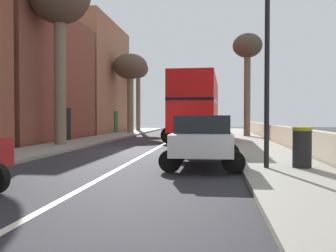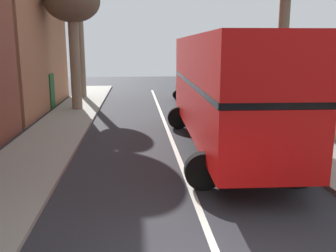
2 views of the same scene
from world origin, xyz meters
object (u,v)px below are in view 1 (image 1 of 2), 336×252
at_px(parked_car_red_right_0, 211,123).
at_px(street_tree_left_0, 130,69).
at_px(double_decker_bus, 197,105).
at_px(street_tree_right_5, 247,52).
at_px(litter_bin_right, 302,147).
at_px(lamppost_right, 267,36).
at_px(parked_car_white_right_2, 203,137).
at_px(street_tree_left_6, 138,73).

height_order(parked_car_red_right_0, street_tree_left_0, street_tree_left_0).
relative_size(double_decker_bus, street_tree_right_5, 1.44).
relative_size(street_tree_right_5, litter_bin_right, 6.67).
relative_size(lamppost_right, litter_bin_right, 5.51).
xyz_separation_m(double_decker_bus, street_tree_right_5, (3.55, 3.78, 3.99)).
bearing_deg(parked_car_white_right_2, double_decker_bus, 93.48).
xyz_separation_m(street_tree_left_0, street_tree_right_5, (10.11, -5.34, 0.41)).
xyz_separation_m(parked_car_white_right_2, street_tree_left_0, (-7.36, 22.27, 5.02)).
bearing_deg(street_tree_right_5, lamppost_right, -93.06).
xyz_separation_m(parked_car_white_right_2, street_tree_right_5, (2.75, 16.93, 5.43)).
relative_size(double_decker_bus, lamppost_right, 1.74).
bearing_deg(street_tree_left_6, parked_car_red_right_0, -17.72).
distance_m(double_decker_bus, parked_car_white_right_2, 13.25).
bearing_deg(lamppost_right, litter_bin_right, 8.25).
distance_m(parked_car_white_right_2, street_tree_right_5, 17.99).
relative_size(parked_car_white_right_2, lamppost_right, 0.68).
distance_m(parked_car_red_right_0, street_tree_left_0, 9.37).
height_order(street_tree_left_0, street_tree_right_5, street_tree_right_5).
height_order(lamppost_right, litter_bin_right, lamppost_right).
height_order(street_tree_left_6, litter_bin_right, street_tree_left_6).
height_order(double_decker_bus, parked_car_red_right_0, double_decker_bus).
height_order(parked_car_red_right_0, lamppost_right, lamppost_right).
bearing_deg(parked_car_white_right_2, street_tree_right_5, 80.77).
height_order(street_tree_left_0, street_tree_left_6, street_tree_left_6).
relative_size(street_tree_left_6, litter_bin_right, 6.53).
distance_m(parked_car_red_right_0, street_tree_right_5, 10.27).
height_order(double_decker_bus, street_tree_left_0, street_tree_left_0).
height_order(double_decker_bus, street_tree_right_5, street_tree_right_5).
distance_m(double_decker_bus, parked_car_red_right_0, 12.17).
xyz_separation_m(double_decker_bus, parked_car_red_right_0, (0.80, 12.06, -1.42)).
bearing_deg(street_tree_left_0, lamppost_right, -68.37).
height_order(parked_car_white_right_2, street_tree_right_5, street_tree_right_5).
relative_size(street_tree_right_5, lamppost_right, 1.21).
relative_size(parked_car_red_right_0, street_tree_left_0, 0.58).
xyz_separation_m(parked_car_red_right_0, street_tree_right_5, (2.75, -8.28, 5.41)).
distance_m(street_tree_left_6, lamppost_right, 30.14).
distance_m(street_tree_left_0, street_tree_left_6, 5.43).
height_order(parked_car_red_right_0, parked_car_white_right_2, parked_car_red_right_0).
bearing_deg(parked_car_red_right_0, lamppost_right, -86.05).
height_order(street_tree_left_6, lamppost_right, street_tree_left_6).
bearing_deg(double_decker_bus, lamppost_right, -79.46).
bearing_deg(parked_car_red_right_0, street_tree_left_6, 162.28).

